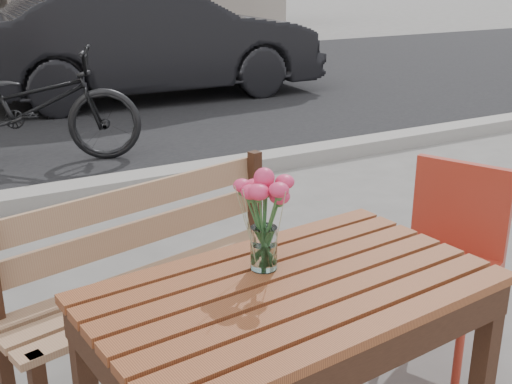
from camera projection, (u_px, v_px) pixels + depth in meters
main_table at (293, 320)px, 1.95m from camera, size 1.28×0.83×0.75m
main_bench at (154, 257)px, 2.62m from camera, size 1.42×0.71×0.85m
red_chair at (448, 248)px, 2.75m from camera, size 0.56×0.56×0.85m
main_vase at (264, 207)px, 1.94m from camera, size 0.18×0.18×0.33m
parked_car at (149, 41)px, 8.22m from camera, size 4.48×1.68×1.46m
bicycle at (30, 107)px, 5.53m from camera, size 1.98×1.26×0.98m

